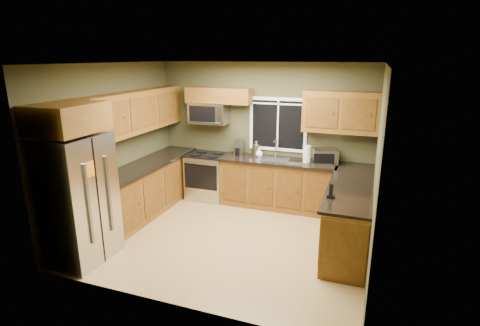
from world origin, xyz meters
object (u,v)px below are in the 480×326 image
Objects in this scene: microwave at (209,113)px; coffee_maker at (239,148)px; range at (208,176)px; cordless_phone at (331,194)px; kettle at (256,150)px; toaster_oven at (325,156)px; paper_towel_roll at (307,154)px; soap_bottle_a at (256,149)px; refrigerator at (78,199)px; soap_bottle_c at (259,152)px.

coffee_maker is at bearing -0.81° from microwave.
cordless_phone is (2.60, -1.63, 0.53)m from range.
microwave is 1.18m from kettle.
toaster_oven is 0.33m from paper_towel_roll.
cordless_phone is at bearing -69.23° from paper_towel_roll.
range is at bearing -172.14° from soap_bottle_a.
soap_bottle_a is (-1.32, 0.08, 0.01)m from toaster_oven.
soap_bottle_a is at bearing -48.15° from kettle.
refrigerator is at bearing -160.88° from cordless_phone.
paper_towel_roll is 0.99m from soap_bottle_a.
microwave is at bearing 145.83° from cordless_phone.
soap_bottle_c is at bearing 177.46° from toaster_oven.
cordless_phone reaches higher than soap_bottle_c.
soap_bottle_a reaches higher than kettle.
toaster_oven is at bearing -2.54° from soap_bottle_c.
paper_towel_roll is (1.34, -0.09, 0.02)m from coffee_maker.
cordless_phone is (1.55, -1.74, -0.02)m from soap_bottle_c.
paper_towel_roll is 1.69× the size of cordless_phone.
coffee_maker is 1.44× the size of cordless_phone.
microwave is 4.48× the size of soap_bottle_c.
range is 3.11m from cordless_phone.
soap_bottle_a is at bearing 158.43° from soap_bottle_c.
kettle reaches higher than range.
refrigerator is 3.63× the size of toaster_oven.
refrigerator reaches higher than paper_towel_roll.
soap_bottle_a is at bearing 60.09° from refrigerator.
refrigerator is at bearing -114.42° from coffee_maker.
refrigerator is 3.36m from kettle.
toaster_oven reaches higher than cordless_phone.
soap_bottle_c is 2.33m from cordless_phone.
paper_towel_roll reaches higher than range.
coffee_maker is at bearing 138.33° from cordless_phone.
soap_bottle_c is at bearing -26.53° from kettle.
refrigerator is 8.97× the size of cordless_phone.
coffee_maker is at bearing -176.51° from kettle.
refrigerator is 1.92× the size of range.
cordless_phone is at bearing -41.67° from coffee_maker.
range is 2.38m from toaster_oven.
paper_towel_roll is at bearing -6.56° from kettle.
microwave is at bearing 179.97° from soap_bottle_a.
paper_towel_roll is (1.97, -0.10, -0.64)m from microwave.
coffee_maker is at bearing 177.47° from soap_bottle_c.
refrigerator is 3.87m from paper_towel_roll.
microwave is at bearing -179.28° from kettle.
coffee_maker is 1.35m from paper_towel_roll.
kettle is at bearing 175.90° from toaster_oven.
kettle is at bearing 153.47° from soap_bottle_c.
microwave is at bearing 179.19° from coffee_maker.
coffee_maker reaches higher than toaster_oven.
range is 1.23× the size of microwave.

